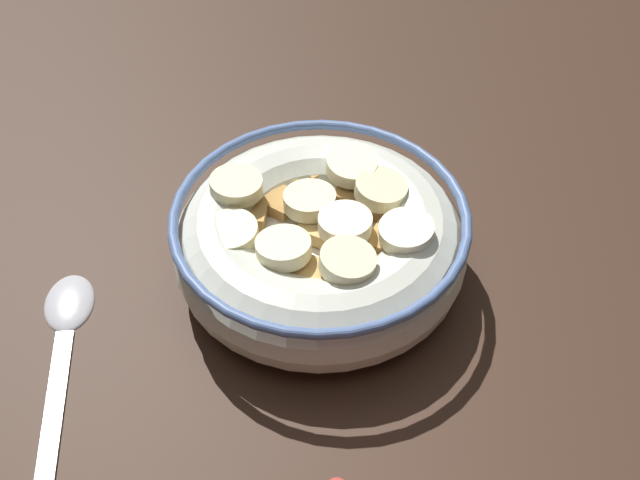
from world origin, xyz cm
name	(u,v)px	position (x,y,z in cm)	size (l,w,h in cm)	color
ground_plane	(320,285)	(0.00, 0.00, -1.00)	(108.33, 108.33, 2.00)	#332116
cereal_bowl	(320,241)	(0.00, 0.00, 2.88)	(17.12, 17.12, 5.89)	beige
spoon	(65,325)	(1.47, 15.02, 0.34)	(14.37, 5.94, 0.80)	#A5A5AD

